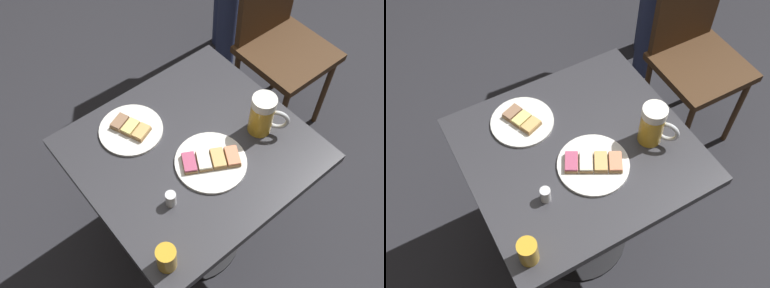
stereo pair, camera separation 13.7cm
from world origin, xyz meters
The scene contains 8 objects.
ground_plane centered at (0.00, 0.00, 0.00)m, with size 6.00×6.00×0.00m, color #28282D.
cafe_table centered at (0.00, 0.00, 0.54)m, with size 0.68×0.73×0.70m.
plate_near centered at (0.08, 0.01, 0.71)m, with size 0.23×0.23×0.03m.
plate_far centered at (-0.18, -0.11, 0.71)m, with size 0.22×0.22×0.03m.
beer_mug centered at (0.09, 0.23, 0.78)m, with size 0.12×0.10×0.15m.
beer_glass_small centered at (0.26, -0.30, 0.75)m, with size 0.06×0.06×0.09m, color gold.
salt_shaker centered at (0.12, -0.18, 0.73)m, with size 0.03×0.03×0.05m, color silver.
cafe_chair centered at (-0.33, 0.79, 0.54)m, with size 0.38×0.38×0.95m.
Camera 1 is at (0.61, -0.50, 1.85)m, focal length 39.86 mm.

